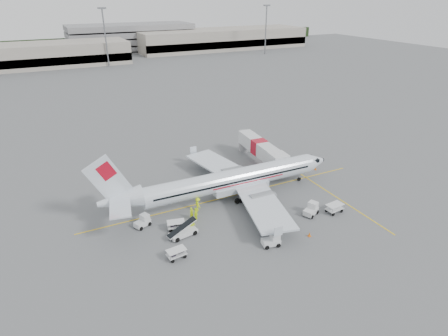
% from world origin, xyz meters
% --- Properties ---
extents(ground, '(360.00, 360.00, 0.00)m').
position_xyz_m(ground, '(0.00, 0.00, 0.00)').
color(ground, '#56595B').
extents(stripe_lead, '(44.00, 0.20, 0.01)m').
position_xyz_m(stripe_lead, '(0.00, 0.00, 0.01)').
color(stripe_lead, yellow).
rests_on(stripe_lead, ground).
extents(stripe_cross, '(0.20, 20.00, 0.01)m').
position_xyz_m(stripe_cross, '(14.00, -8.00, 0.01)').
color(stripe_cross, yellow).
rests_on(stripe_cross, ground).
extents(terminal_east, '(90.00, 26.00, 10.00)m').
position_xyz_m(terminal_east, '(70.00, 145.00, 5.00)').
color(terminal_east, gray).
rests_on(terminal_east, ground).
extents(parking_garage, '(62.00, 24.00, 14.00)m').
position_xyz_m(parking_garage, '(25.00, 160.00, 7.00)').
color(parking_garage, slate).
rests_on(parking_garage, ground).
extents(treeline, '(300.00, 3.00, 6.00)m').
position_xyz_m(treeline, '(0.00, 175.00, 3.00)').
color(treeline, black).
rests_on(treeline, ground).
extents(mast_center, '(3.20, 1.20, 22.00)m').
position_xyz_m(mast_center, '(5.00, 118.00, 11.00)').
color(mast_center, slate).
rests_on(mast_center, ground).
extents(mast_east, '(3.20, 1.20, 22.00)m').
position_xyz_m(mast_east, '(80.00, 118.00, 11.00)').
color(mast_east, slate).
rests_on(mast_east, ground).
extents(aircraft, '(35.78, 28.28, 9.73)m').
position_xyz_m(aircraft, '(0.34, -0.26, 4.87)').
color(aircraft, silver).
rests_on(aircraft, ground).
extents(jet_bridge, '(4.04, 16.41, 4.27)m').
position_xyz_m(jet_bridge, '(10.07, 8.41, 2.13)').
color(jet_bridge, silver).
rests_on(jet_bridge, ground).
extents(belt_loader, '(4.87, 2.49, 2.52)m').
position_xyz_m(belt_loader, '(-9.78, -6.30, 1.26)').
color(belt_loader, silver).
rests_on(belt_loader, ground).
extents(tug_fore, '(2.58, 2.11, 1.74)m').
position_xyz_m(tug_fore, '(7.49, -9.45, 0.87)').
color(tug_fore, silver).
rests_on(tug_fore, ground).
extents(tug_mid, '(2.33, 1.59, 1.66)m').
position_xyz_m(tug_mid, '(-1.10, -12.81, 0.83)').
color(tug_mid, silver).
rests_on(tug_mid, ground).
extents(tug_aft, '(2.34, 1.90, 1.57)m').
position_xyz_m(tug_aft, '(-13.79, -2.00, 0.79)').
color(tug_aft, silver).
rests_on(tug_aft, ground).
extents(cart_loaded_a, '(2.31, 1.52, 1.14)m').
position_xyz_m(cart_loaded_a, '(-11.99, -9.97, 0.57)').
color(cart_loaded_a, silver).
rests_on(cart_loaded_a, ground).
extents(cart_loaded_b, '(2.45, 1.76, 1.16)m').
position_xyz_m(cart_loaded_b, '(-10.10, -4.55, 0.58)').
color(cart_loaded_b, silver).
rests_on(cart_loaded_b, ground).
extents(cart_empty_a, '(2.68, 1.75, 1.33)m').
position_xyz_m(cart_empty_a, '(0.40, -9.93, 0.67)').
color(cart_empty_a, silver).
rests_on(cart_empty_a, ground).
extents(cart_empty_b, '(2.53, 1.66, 1.25)m').
position_xyz_m(cart_empty_b, '(10.84, -10.36, 0.62)').
color(cart_empty_b, silver).
rests_on(cart_empty_b, ground).
extents(cone_nose, '(0.36, 0.36, 0.59)m').
position_xyz_m(cone_nose, '(17.28, 1.60, 0.29)').
color(cone_nose, '#E15F0A').
rests_on(cone_nose, ground).
extents(cone_port, '(0.36, 0.36, 0.58)m').
position_xyz_m(cone_port, '(2.22, 12.97, 0.29)').
color(cone_port, '#E15F0A').
rests_on(cone_port, ground).
extents(cone_stbd, '(0.37, 0.37, 0.61)m').
position_xyz_m(cone_stbd, '(4.23, -13.38, 0.30)').
color(cone_stbd, '#E15F0A').
rests_on(cone_stbd, ground).
extents(crew_a, '(0.71, 0.58, 1.67)m').
position_xyz_m(crew_a, '(-7.36, -3.10, 0.84)').
color(crew_a, '#C2DF0F').
rests_on(crew_a, ground).
extents(crew_b, '(1.00, 1.00, 1.64)m').
position_xyz_m(crew_b, '(-8.31, -5.72, 0.82)').
color(crew_b, '#C2DF0F').
rests_on(crew_b, ground).
extents(crew_c, '(0.76, 1.27, 1.92)m').
position_xyz_m(crew_c, '(-5.79, -1.50, 0.96)').
color(crew_c, '#C2DF0F').
rests_on(crew_c, ground).
extents(crew_d, '(1.12, 1.10, 1.89)m').
position_xyz_m(crew_d, '(-7.00, -3.75, 0.95)').
color(crew_d, '#C2DF0F').
rests_on(crew_d, ground).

